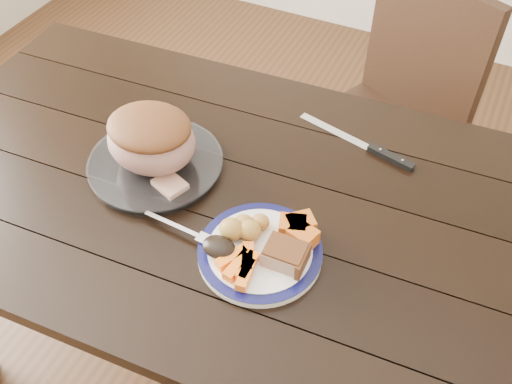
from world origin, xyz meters
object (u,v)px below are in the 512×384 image
at_px(serving_platter, 156,165).
at_px(carving_knife, 376,151).
at_px(dinner_plate, 260,252).
at_px(pork_slice, 285,255).
at_px(dining_table, 230,216).
at_px(roast_joint, 152,141).
at_px(fork, 186,231).
at_px(chair_far, 392,110).

xyz_separation_m(serving_platter, carving_knife, (0.45, 0.27, -0.00)).
height_order(dinner_plate, pork_slice, pork_slice).
distance_m(dining_table, pork_slice, 0.28).
relative_size(pork_slice, carving_knife, 0.26).
bearing_deg(roast_joint, dinner_plate, -20.81).
height_order(dining_table, roast_joint, roast_joint).
distance_m(dinner_plate, serving_platter, 0.35).
relative_size(serving_platter, carving_knife, 0.98).
height_order(fork, carving_knife, fork).
distance_m(chair_far, fork, 0.95).
xyz_separation_m(dining_table, pork_slice, (0.20, -0.14, 0.13)).
bearing_deg(serving_platter, carving_knife, 31.17).
xyz_separation_m(pork_slice, carving_knife, (0.07, 0.40, -0.03)).
distance_m(fork, carving_knife, 0.51).
bearing_deg(carving_knife, roast_joint, -135.44).
bearing_deg(dinner_plate, roast_joint, 159.19).
distance_m(roast_joint, carving_knife, 0.54).
distance_m(dining_table, dinner_plate, 0.22).
bearing_deg(dinner_plate, pork_slice, -4.76).
height_order(dinner_plate, carving_knife, dinner_plate).
distance_m(fork, roast_joint, 0.24).
bearing_deg(chair_far, carving_knife, 121.47).
relative_size(chair_far, serving_platter, 3.02).
distance_m(chair_far, roast_joint, 0.89).
height_order(chair_far, fork, chair_far).
xyz_separation_m(dinner_plate, roast_joint, (-0.33, 0.13, 0.08)).
height_order(roast_joint, carving_knife, roast_joint).
bearing_deg(dining_table, roast_joint, -177.59).
xyz_separation_m(fork, carving_knife, (0.28, 0.42, -0.01)).
bearing_deg(pork_slice, chair_far, 89.20).
bearing_deg(dining_table, pork_slice, -34.63).
bearing_deg(chair_far, serving_platter, 86.43).
bearing_deg(dinner_plate, chair_far, 85.42).
bearing_deg(pork_slice, carving_knife, 80.75).
bearing_deg(serving_platter, pork_slice, -18.59).
distance_m(dinner_plate, fork, 0.16).
bearing_deg(dining_table, carving_knife, 45.03).
relative_size(fork, carving_knife, 0.56).
height_order(serving_platter, roast_joint, roast_joint).
bearing_deg(serving_platter, dining_table, 2.41).
bearing_deg(pork_slice, roast_joint, 161.41).
bearing_deg(dinner_plate, serving_platter, 159.19).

